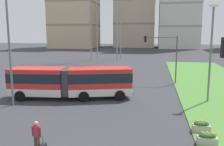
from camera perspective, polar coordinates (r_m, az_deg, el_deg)
The scene contains 9 objects.
articulated_bus at distance 24.14m, azimuth -9.60°, elevation -2.02°, with size 11.95×4.74×3.00m.
car_white_van at distance 34.94m, azimuth -6.52°, elevation 0.10°, with size 4.56×2.37×1.58m.
pedestrian_crossing at distance 14.08m, azimuth -17.29°, elevation -13.55°, with size 0.58×0.36×1.74m.
flower_planter_1 at distance 15.41m, azimuth 21.43°, elevation -14.06°, with size 1.10×0.56×0.74m.
flower_planter_2 at distance 17.09m, azimuth 20.20°, elevation -11.62°, with size 1.10×0.56×0.74m.
traffic_light_far_right at distance 31.22m, azimuth 12.36°, elevation 5.11°, with size 4.28×0.28×5.99m.
streetlight_left at distance 22.68m, azimuth -22.98°, elevation 6.31°, with size 0.70×0.28×10.00m.
streetlight_median at distance 23.78m, azimuth 22.18°, elevation 5.05°, with size 0.70×0.28×8.84m.
apartment_tower_west at distance 107.40m, azimuth -8.79°, elevation 15.72°, with size 18.06×18.72×36.54m.
Camera 1 is at (3.77, -9.11, 6.41)m, focal length 38.97 mm.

